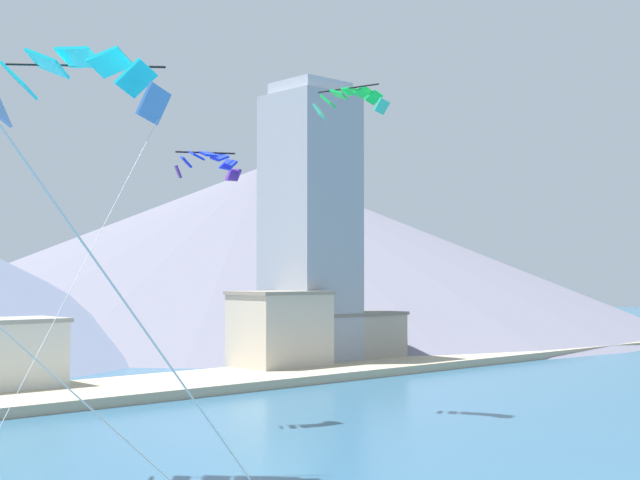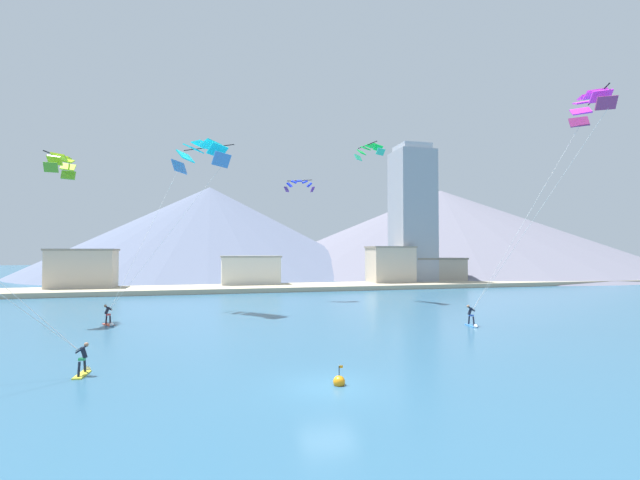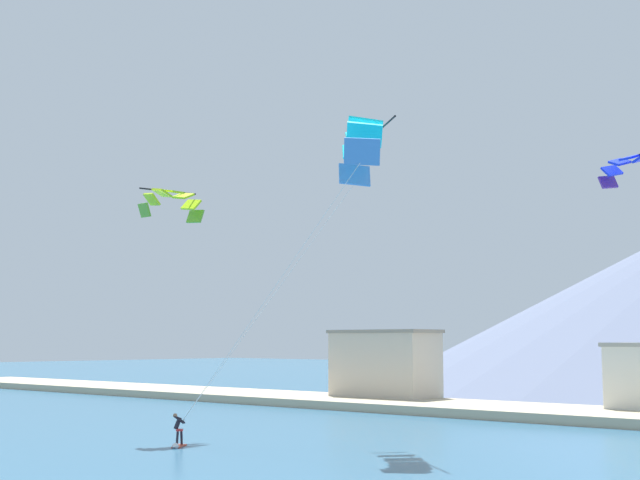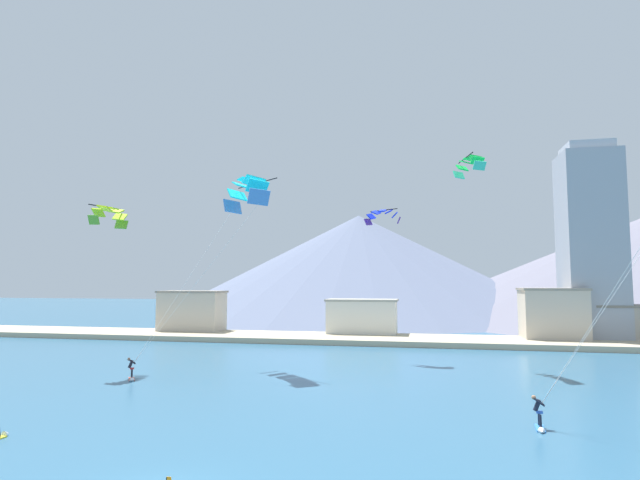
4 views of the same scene
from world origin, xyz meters
The scene contains 18 objects.
ground_plane centered at (0.00, 0.00, 0.00)m, with size 400.00×400.00×0.00m, color #2D5B7A.
kitesurfer_near_lead centered at (-13.42, 20.03, 0.57)m, with size 1.30×1.67×1.82m.
kitesurfer_near_trail centered at (15.58, 12.14, 0.58)m, with size 0.68×1.77×1.82m.
kitesurfer_mid_center centered at (-11.31, 4.90, 0.48)m, with size 0.59×1.76×1.70m.
parafoil_kite_near_lead centered at (-6.31, 26.74, 16.28)m, with size 10.41×9.68×16.11m.
parafoil_kite_near_trail centered at (24.07, 8.60, 17.83)m, with size 10.14×6.44×17.34m.
parafoil_kite_distant_high_outer centered at (14.17, 31.78, 19.06)m, with size 2.78×4.71×1.70m.
parafoil_kite_distant_low_drift centered at (-18.10, 23.18, 13.96)m, with size 1.62×4.32×1.91m.
parafoil_kite_distant_mid_solo centered at (5.69, 34.61, 14.73)m, with size 3.87×2.02×1.66m.
race_marker_buoy centered at (0.57, 0.09, 0.16)m, with size 0.56×0.56×1.02m.
shoreline_strip centered at (0.00, 49.57, 0.35)m, with size 180.00×10.00×0.70m, color tan.
shore_building_harbour_front centered at (25.89, 52.29, 3.55)m, with size 7.86×5.73×7.08m.
shore_building_promenade_mid centered at (35.85, 53.47, 2.49)m, with size 10.34×4.99×4.95m.
shore_building_quay_east centered at (1.19, 53.64, 2.74)m, with size 9.95×5.06×5.45m.
shore_building_quay_west centered at (-24.05, 52.42, 3.29)m, with size 9.55×4.78×6.56m.
highrise_tower centered at (31.39, 54.54, 12.88)m, with size 7.00×7.00×26.18m.
mountain_peak_west_ridge centered at (-5.81, 106.28, 12.23)m, with size 95.74×95.74×24.46m.
mountain_peak_central_summit centered at (67.53, 106.69, 13.05)m, with size 127.56×127.56×26.10m.
Camera 2 is at (-5.14, -18.88, 6.14)m, focal length 24.00 mm.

